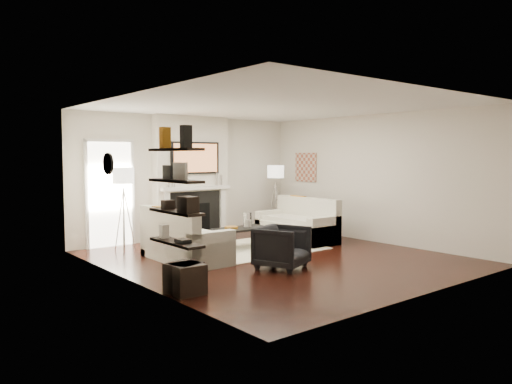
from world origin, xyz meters
TOP-DOWN VIEW (x-y plane):
  - room_envelope at (0.00, 0.00)m, footprint 6.00×6.00m
  - chimney_breast at (0.00, 2.88)m, footprint 1.80×0.25m
  - fireplace_surround at (0.00, 2.74)m, footprint 1.30×0.02m
  - firebox at (0.00, 2.73)m, footprint 0.75×0.02m
  - mantel_pilaster_l at (-0.72, 2.71)m, footprint 0.12×0.08m
  - mantel_pilaster_r at (0.72, 2.71)m, footprint 0.12×0.08m
  - mantel_shelf at (0.00, 2.69)m, footprint 1.70×0.18m
  - tv_body at (0.00, 2.71)m, footprint 1.20×0.06m
  - tv_screen at (0.00, 2.68)m, footprint 1.10×0.00m
  - candlestick_l_tall at (-0.55, 2.70)m, footprint 0.04×0.04m
  - candlestick_l_short at (-0.68, 2.70)m, footprint 0.04×0.04m
  - candlestick_r_tall at (0.55, 2.70)m, footprint 0.04×0.04m
  - candlestick_r_short at (0.68, 2.70)m, footprint 0.04×0.04m
  - hallway_panel at (-1.85, 2.98)m, footprint 0.90×0.02m
  - door_trim_l at (-2.33, 2.96)m, footprint 0.06×0.06m
  - door_trim_r at (-1.37, 2.96)m, footprint 0.06×0.06m
  - door_trim_top at (-1.85, 2.96)m, footprint 1.02×0.06m
  - rug at (0.16, 0.98)m, footprint 2.60×2.00m
  - loveseat_left_base at (-1.38, 0.85)m, footprint 0.85×1.80m
  - loveseat_left_back at (-1.71, 0.85)m, footprint 0.18×1.80m
  - loveseat_left_arm_n at (-1.38, 0.04)m, footprint 0.85×0.18m
  - loveseat_left_arm_s at (-1.38, 1.66)m, footprint 0.85×0.18m
  - loveseat_left_cushion at (-1.33, 0.85)m, footprint 0.63×1.44m
  - pillow_left_orange at (-1.71, 1.15)m, footprint 0.10×0.42m
  - pillow_left_charcoal at (-1.71, 0.55)m, footprint 0.10×0.40m
  - loveseat_right_base at (1.49, 1.07)m, footprint 0.85×1.80m
  - loveseat_right_back at (1.83, 1.07)m, footprint 0.18×1.80m
  - loveseat_right_arm_n at (1.49, 0.26)m, footprint 0.85×0.18m
  - loveseat_right_arm_s at (1.49, 1.88)m, footprint 0.85×0.18m
  - loveseat_right_cushion at (1.44, 1.07)m, footprint 0.63×1.44m
  - pillow_right_orange at (1.83, 1.37)m, footprint 0.10×0.42m
  - pillow_right_charcoal at (1.83, 0.77)m, footprint 0.10×0.40m
  - coffee_table at (0.03, 1.09)m, footprint 1.10×0.55m
  - coffee_leg_nw at (-0.47, 0.87)m, footprint 0.02×0.02m
  - coffee_leg_ne at (0.53, 0.87)m, footprint 0.02×0.02m
  - coffee_leg_sw at (-0.47, 1.31)m, footprint 0.02×0.02m
  - coffee_leg_se at (0.53, 1.31)m, footprint 0.02×0.02m
  - hurricane_glass at (0.18, 1.09)m, footprint 0.17×0.17m
  - hurricane_candle at (0.18, 1.09)m, footprint 0.10×0.10m
  - copper_bowl at (-0.22, 1.09)m, footprint 0.26×0.26m
  - armchair at (-0.49, -0.68)m, footprint 0.95×0.92m
  - lamp_left_post at (-1.85, 2.32)m, footprint 0.02×0.02m
  - lamp_left_shade at (-1.85, 2.32)m, footprint 0.40×0.40m
  - lamp_left_leg_a at (-1.74, 2.32)m, footprint 0.25×0.02m
  - lamp_left_leg_b at (-1.91, 2.42)m, footprint 0.14×0.22m
  - lamp_left_leg_c at (-1.91, 2.23)m, footprint 0.14×0.22m
  - lamp_right_post at (2.05, 2.39)m, footprint 0.02×0.02m
  - lamp_right_shade at (2.05, 2.39)m, footprint 0.40×0.40m
  - lamp_right_leg_a at (2.16, 2.39)m, footprint 0.25×0.02m
  - lamp_right_leg_b at (2.00, 2.48)m, footprint 0.14×0.22m
  - lamp_right_leg_c at (1.99, 2.29)m, footprint 0.14×0.22m
  - console_top at (2.57, 2.14)m, footprint 0.35×1.20m
  - console_leg_n at (2.57, 1.59)m, footprint 0.30×0.04m
  - console_leg_s at (2.57, 2.69)m, footprint 0.30×0.04m
  - wall_art at (2.73, 2.05)m, footprint 0.03×0.70m
  - shelf_bottom at (-2.62, -1.00)m, footprint 0.25×1.00m
  - shelf_lower at (-2.62, -1.00)m, footprint 0.25×1.00m
  - shelf_upper at (-2.62, -1.00)m, footprint 0.25×1.00m
  - shelf_top at (-2.62, -1.00)m, footprint 0.25×1.00m
  - decor_magfile_a at (-2.62, -1.27)m, footprint 0.12×0.10m
  - decor_magfile_b at (-2.62, -0.74)m, footprint 0.12×0.10m
  - decor_frame_a at (-2.62, -1.12)m, footprint 0.04×0.30m
  - decor_frame_b at (-2.62, -0.80)m, footprint 0.04×0.22m
  - decor_wine_rack at (-2.62, -1.30)m, footprint 0.18×0.25m
  - decor_box_small at (-2.62, -0.79)m, footprint 0.15×0.12m
  - decor_books at (-2.62, -1.17)m, footprint 0.14×0.20m
  - decor_box_tall at (-2.62, -0.68)m, footprint 0.10×0.10m
  - clock_rim at (-2.73, 0.90)m, footprint 0.04×0.34m
  - clock_face at (-2.71, 0.90)m, footprint 0.01×0.29m
  - ottoman_near at (-2.47, -0.93)m, footprint 0.51×0.51m
  - ottoman_far at (-2.47, -1.01)m, footprint 0.43×0.43m

SIDE VIEW (x-z plane):
  - rug at x=0.16m, z-range 0.00..0.01m
  - coffee_leg_nw at x=-0.47m, z-range 0.00..0.38m
  - coffee_leg_ne at x=0.53m, z-range 0.00..0.38m
  - coffee_leg_sw at x=-0.47m, z-range 0.00..0.38m
  - coffee_leg_se at x=0.53m, z-range 0.00..0.38m
  - ottoman_near at x=-2.47m, z-range 0.00..0.40m
  - ottoman_far at x=-2.47m, z-range 0.00..0.40m
  - loveseat_left_base at x=-1.38m, z-range 0.00..0.42m
  - loveseat_right_base at x=1.49m, z-range 0.00..0.42m
  - loveseat_left_arm_n at x=-1.38m, z-range 0.00..0.60m
  - loveseat_left_arm_s at x=-1.38m, z-range 0.00..0.60m
  - loveseat_right_arm_n at x=1.49m, z-range 0.00..0.60m
  - loveseat_right_arm_s at x=1.49m, z-range 0.00..0.60m
  - console_leg_n at x=2.57m, z-range 0.00..0.71m
  - console_leg_s at x=2.57m, z-range 0.00..0.71m
  - armchair at x=-0.49m, z-range 0.00..0.76m
  - coffee_table at x=0.03m, z-range 0.38..0.42m
  - copper_bowl at x=-0.22m, z-range 0.42..0.47m
  - firebox at x=0.00m, z-range 0.12..0.78m
  - loveseat_left_cushion at x=-1.33m, z-range 0.42..0.52m
  - loveseat_right_cushion at x=1.44m, z-range 0.42..0.52m
  - hurricane_candle at x=0.18m, z-range 0.42..0.57m
  - fireplace_surround at x=0.00m, z-range 0.00..1.04m
  - loveseat_left_back at x=-1.71m, z-range 0.13..0.93m
  - loveseat_right_back at x=1.83m, z-range 0.13..0.93m
  - mantel_pilaster_l at x=-0.72m, z-range 0.00..1.10m
  - mantel_pilaster_r at x=0.72m, z-range 0.00..1.10m
  - hurricane_glass at x=0.18m, z-range 0.41..0.71m
  - lamp_left_leg_a at x=-1.74m, z-range -0.02..1.22m
  - lamp_left_leg_b at x=-1.91m, z-range -0.02..1.22m
  - lamp_left_leg_c at x=-1.91m, z-range -0.02..1.22m
  - lamp_right_leg_a at x=2.16m, z-range -0.02..1.22m
  - lamp_right_leg_b at x=2.00m, z-range -0.02..1.22m
  - lamp_right_leg_c at x=1.99m, z-range -0.02..1.22m
  - lamp_left_post at x=-1.85m, z-range 0.00..1.20m
  - lamp_right_post at x=2.05m, z-range 0.00..1.20m
  - shelf_bottom at x=-2.62m, z-range 0.68..0.72m
  - pillow_left_charcoal at x=-1.71m, z-range 0.52..0.92m
  - pillow_right_charcoal at x=1.83m, z-range 0.52..0.92m
  - pillow_left_orange at x=-1.71m, z-range 0.52..0.94m
  - pillow_right_orange at x=1.83m, z-range 0.52..0.94m
  - console_top at x=2.57m, z-range 0.71..0.75m
  - decor_books at x=-2.62m, z-range 0.72..0.77m
  - decor_box_tall at x=-2.62m, z-range 0.72..0.90m
  - door_trim_l at x=-2.33m, z-range -0.03..2.13m
  - door_trim_r at x=-1.37m, z-range -0.03..2.13m
  - hallway_panel at x=-1.85m, z-range 0.00..2.10m
  - shelf_lower at x=-2.62m, z-range 1.08..1.12m
  - mantel_shelf at x=0.00m, z-range 1.09..1.16m
  - decor_box_small at x=-2.62m, z-range 1.12..1.24m
  - decor_wine_rack at x=-2.62m, z-range 1.12..1.32m
  - candlestick_l_short at x=-0.68m, z-range 1.15..1.40m
  - candlestick_r_short at x=0.68m, z-range 1.15..1.40m
  - candlestick_l_tall at x=-0.55m, z-range 1.16..1.45m
  - candlestick_r_tall at x=0.55m, z-range 1.16..1.45m
  - room_envelope at x=0.00m, z-range -1.65..4.35m
  - chimney_breast at x=0.00m, z-range 0.00..2.70m
  - lamp_left_shade at x=-1.85m, z-range 1.30..1.60m
  - lamp_right_shade at x=2.05m, z-range 1.30..1.60m
  - shelf_upper at x=-2.62m, z-range 1.48..1.52m
  - wall_art at x=2.73m, z-range 1.20..1.90m
  - decor_frame_b at x=-2.62m, z-range 1.52..1.70m
  - decor_frame_a at x=-2.62m, z-range 1.52..1.74m
  - clock_rim at x=-2.73m, z-range 1.53..1.87m
  - clock_face at x=-2.71m, z-range 1.55..1.84m
  - tv_screen at x=0.00m, z-range 1.47..2.09m
  - tv_body at x=0.00m, z-range 1.43..2.13m
  - shelf_top at x=-2.62m, z-range 1.88..1.92m
  - decor_magfile_a at x=-2.62m, z-range 1.92..2.20m
  - decor_magfile_b at x=-2.62m, z-range 1.92..2.20m
  - door_trim_top at x=-1.85m, z-range 2.10..2.16m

